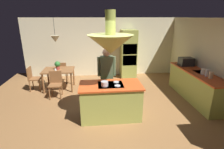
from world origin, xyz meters
TOP-DOWN VIEW (x-y plane):
  - ground at (0.00, 0.00)m, footprint 8.16×8.16m
  - wall_back at (0.00, 3.45)m, footprint 6.80×0.10m
  - wall_right at (3.25, 0.40)m, footprint 0.10×7.20m
  - kitchen_island at (0.00, -0.20)m, footprint 1.60×0.84m
  - counter_run_right at (2.84, 0.60)m, footprint 0.73×2.55m
  - oven_tower at (1.10, 3.04)m, footprint 0.66×0.62m
  - dining_table at (-1.70, 1.90)m, footprint 1.09×0.84m
  - person_at_island at (-0.05, 0.49)m, footprint 0.53×0.23m
  - range_hood at (0.00, -0.20)m, footprint 1.10×1.10m
  - pendant_light_over_table at (-1.70, 1.90)m, footprint 0.32×0.32m
  - chair_facing_island at (-1.70, 1.26)m, footprint 0.40×0.40m
  - chair_by_back_wall at (-1.70, 2.54)m, footprint 0.40×0.40m
  - chair_at_corner at (-2.62, 1.90)m, footprint 0.40×0.40m
  - potted_plant_on_table at (-1.72, 1.91)m, footprint 0.20×0.20m
  - cup_on_table at (-1.76, 1.69)m, footprint 0.07×0.07m
  - canister_flour at (2.84, -0.03)m, footprint 0.12×0.12m
  - canister_sugar at (2.84, 0.15)m, footprint 0.10×0.10m
  - canister_tea at (2.84, 0.33)m, footprint 0.13×0.13m
  - microwave_on_counter at (2.84, 1.35)m, footprint 0.46×0.36m
  - cooking_pot_on_cooktop at (-0.16, -0.33)m, footprint 0.18×0.18m

SIDE VIEW (x-z plane):
  - ground at x=0.00m, z-range 0.00..0.00m
  - kitchen_island at x=0.00m, z-range -0.01..0.95m
  - counter_run_right at x=2.84m, z-range 0.01..0.94m
  - chair_facing_island at x=-1.70m, z-range 0.07..0.94m
  - chair_by_back_wall at x=-1.70m, z-range 0.07..0.94m
  - chair_at_corner at x=-2.62m, z-range 0.07..0.94m
  - dining_table at x=-1.70m, z-range 0.28..1.04m
  - cup_on_table at x=-1.76m, z-range 0.76..0.85m
  - potted_plant_on_table at x=-1.72m, z-range 0.78..1.08m
  - person_at_island at x=-0.05m, z-range 0.13..1.87m
  - cooking_pot_on_cooktop at x=-0.16m, z-range 0.95..1.07m
  - canister_tea at x=2.84m, z-range 0.93..1.10m
  - canister_flour at x=2.84m, z-range 0.93..1.12m
  - oven_tower at x=1.10m, z-range 0.00..2.06m
  - canister_sugar at x=2.84m, z-range 0.93..1.14m
  - microwave_on_counter at x=2.84m, z-range 0.93..1.21m
  - wall_back at x=0.00m, z-range 0.00..2.55m
  - wall_right at x=3.25m, z-range 0.00..2.55m
  - pendant_light_over_table at x=-1.70m, z-range 1.45..2.27m
  - range_hood at x=0.00m, z-range 1.48..2.48m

